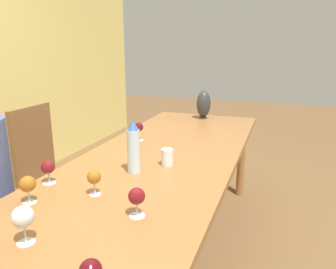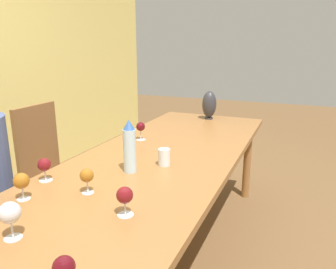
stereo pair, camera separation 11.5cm
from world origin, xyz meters
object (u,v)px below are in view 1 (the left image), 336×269
at_px(wine_glass_1, 48,168).
at_px(wine_glass_7, 139,128).
at_px(water_bottle, 134,148).
at_px(wine_glass_6, 23,218).
at_px(water_tumbler, 167,157).
at_px(vase, 203,104).
at_px(wine_glass_2, 137,197).
at_px(wine_glass_5, 94,178).
at_px(chair_far, 50,173).
at_px(wine_glass_4, 28,185).

distance_m(wine_glass_1, wine_glass_7, 0.86).
bearing_deg(water_bottle, wine_glass_7, 21.91).
bearing_deg(wine_glass_1, wine_glass_6, -149.68).
height_order(water_tumbler, wine_glass_7, wine_glass_7).
distance_m(water_bottle, vase, 1.45).
bearing_deg(wine_glass_2, water_tumbler, 7.87).
bearing_deg(wine_glass_6, wine_glass_5, -3.10).
relative_size(wine_glass_5, chair_far, 0.12).
bearing_deg(wine_glass_7, vase, -16.83).
relative_size(water_tumbler, wine_glass_2, 0.79).
distance_m(wine_glass_6, chair_far, 1.31).
relative_size(wine_glass_2, wine_glass_6, 0.88).
bearing_deg(wine_glass_6, wine_glass_4, 39.64).
bearing_deg(water_bottle, water_tumbler, -39.74).
xyz_separation_m(vase, wine_glass_1, (-1.73, 0.37, -0.05)).
bearing_deg(water_tumbler, water_bottle, 140.26).
bearing_deg(wine_glass_7, wine_glass_6, -173.12).
height_order(water_bottle, wine_glass_7, water_bottle).
relative_size(water_bottle, wine_glass_1, 2.41).
bearing_deg(wine_glass_6, wine_glass_7, 6.88).
height_order(water_tumbler, chair_far, chair_far).
bearing_deg(water_tumbler, wine_glass_5, 158.68).
height_order(water_tumbler, wine_glass_4, wine_glass_4).
distance_m(water_bottle, water_tumbler, 0.23).
distance_m(wine_glass_6, wine_glass_7, 1.32).
height_order(water_tumbler, wine_glass_2, wine_glass_2).
bearing_deg(wine_glass_2, wine_glass_7, 23.99).
bearing_deg(wine_glass_5, wine_glass_2, -113.09).
relative_size(wine_glass_7, chair_far, 0.13).
xyz_separation_m(wine_glass_4, chair_far, (0.77, 0.54, -0.31)).
xyz_separation_m(wine_glass_1, wine_glass_6, (-0.45, -0.27, 0.02)).
bearing_deg(wine_glass_5, wine_glass_1, 82.53).
relative_size(vase, wine_glass_4, 2.08).
distance_m(wine_glass_4, wine_glass_7, 1.06).
xyz_separation_m(wine_glass_6, wine_glass_7, (1.31, 0.16, -0.01)).
distance_m(wine_glass_2, chair_far, 1.30).
height_order(wine_glass_6, wine_glass_7, wine_glass_6).
xyz_separation_m(vase, chair_far, (-1.16, 0.85, -0.36)).
bearing_deg(wine_glass_5, wine_glass_6, 176.90).
bearing_deg(water_bottle, wine_glass_5, 170.65).
xyz_separation_m(water_tumbler, vase, (1.29, 0.10, 0.09)).
xyz_separation_m(wine_glass_2, chair_far, (0.72, 1.04, -0.31)).
xyz_separation_m(wine_glass_1, chair_far, (0.57, 0.48, -0.31)).
xyz_separation_m(vase, wine_glass_7, (-0.87, 0.26, -0.04)).
bearing_deg(water_tumbler, wine_glass_4, 147.21).
distance_m(water_bottle, wine_glass_4, 0.56).
xyz_separation_m(vase, wine_glass_2, (-1.88, -0.18, -0.05)).
distance_m(wine_glass_1, wine_glass_5, 0.29).
bearing_deg(wine_glass_4, wine_glass_6, -140.36).
relative_size(water_tumbler, chair_far, 0.10).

